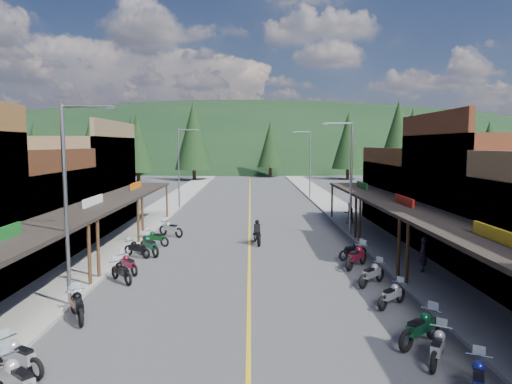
{
  "coord_description": "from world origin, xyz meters",
  "views": [
    {
      "loc": [
        0.06,
        -23.6,
        6.47
      ],
      "look_at": [
        0.48,
        9.42,
        3.0
      ],
      "focal_mm": 32.0,
      "sensor_mm": 36.0,
      "label": 1
    }
  ],
  "objects_px": {
    "pine_8": "(91,148)",
    "bike_west_8": "(137,248)",
    "shop_west_3": "(69,183)",
    "rider_on_bike": "(257,234)",
    "bike_east_4": "(420,327)",
    "pine_5": "(412,137)",
    "streetlight_2": "(349,173)",
    "pine_11": "(398,139)",
    "bike_east_7": "(357,255)",
    "bike_west_10": "(156,237)",
    "pedestrian_east_a": "(423,254)",
    "bike_east_8": "(353,250)",
    "pine_3": "(270,144)",
    "pine_1": "(132,140)",
    "bike_west_4": "(78,304)",
    "bike_east_2": "(478,378)",
    "pine_0": "(35,144)",
    "bike_west_3": "(19,355)",
    "pine_7": "(102,141)",
    "shop_east_2": "(494,197)",
    "bike_east_5": "(392,294)",
    "bike_west_11": "(171,228)",
    "bike_west_5": "(77,304)",
    "pine_4": "(348,140)",
    "pine_9": "(409,145)",
    "bike_west_7": "(128,263)",
    "streetlight_0": "(69,196)",
    "shop_west_2": "(3,215)",
    "bike_west_6": "(121,271)",
    "pedestrian_east_b": "(349,213)",
    "shop_east_3": "(427,195)",
    "bike_east_6": "(372,273)",
    "streetlight_1": "(180,164)",
    "pine_10": "(138,142)"
  },
  "relations": [
    {
      "from": "pine_5",
      "to": "bike_east_2",
      "type": "xyz_separation_m",
      "value": [
        -28.14,
        -84.65,
        -7.43
      ]
    },
    {
      "from": "streetlight_0",
      "to": "bike_east_7",
      "type": "relative_size",
      "value": 3.44
    },
    {
      "from": "shop_east_3",
      "to": "pine_7",
      "type": "height_order",
      "value": "pine_7"
    },
    {
      "from": "pine_3",
      "to": "pine_9",
      "type": "bearing_deg",
      "value": -46.4
    },
    {
      "from": "bike_east_7",
      "to": "pine_8",
      "type": "bearing_deg",
      "value": 162.32
    },
    {
      "from": "bike_west_5",
      "to": "bike_east_5",
      "type": "bearing_deg",
      "value": -26.81
    },
    {
      "from": "bike_east_6",
      "to": "shop_east_3",
      "type": "bearing_deg",
      "value": 106.16
    },
    {
      "from": "shop_west_2",
      "to": "bike_west_6",
      "type": "height_order",
      "value": "shop_west_2"
    },
    {
      "from": "pine_8",
      "to": "pine_0",
      "type": "bearing_deg",
      "value": 129.29
    },
    {
      "from": "bike_west_3",
      "to": "bike_east_5",
      "type": "relative_size",
      "value": 1.06
    },
    {
      "from": "shop_west_3",
      "to": "streetlight_1",
      "type": "bearing_deg",
      "value": 57.44
    },
    {
      "from": "bike_east_4",
      "to": "bike_west_3",
      "type": "bearing_deg",
      "value": -120.31
    },
    {
      "from": "bike_east_7",
      "to": "bike_west_10",
      "type": "bearing_deg",
      "value": -166.85
    },
    {
      "from": "pedestrian_east_a",
      "to": "bike_east_8",
      "type": "bearing_deg",
      "value": -122.1
    },
    {
      "from": "pine_3",
      "to": "bike_west_8",
      "type": "bearing_deg",
      "value": -99.3
    },
    {
      "from": "pine_10",
      "to": "bike_west_11",
      "type": "bearing_deg",
      "value": -73.45
    },
    {
      "from": "pine_9",
      "to": "bike_west_7",
      "type": "height_order",
      "value": "pine_9"
    },
    {
      "from": "bike_east_4",
      "to": "pine_5",
      "type": "bearing_deg",
      "value": 122.38
    },
    {
      "from": "bike_west_4",
      "to": "bike_east_2",
      "type": "height_order",
      "value": "bike_west_4"
    },
    {
      "from": "pine_9",
      "to": "bike_west_10",
      "type": "relative_size",
      "value": 5.48
    },
    {
      "from": "bike_east_6",
      "to": "pedestrian_east_a",
      "type": "height_order",
      "value": "pedestrian_east_a"
    },
    {
      "from": "shop_east_2",
      "to": "pine_0",
      "type": "distance_m",
      "value": 80.86
    },
    {
      "from": "shop_east_2",
      "to": "bike_west_3",
      "type": "height_order",
      "value": "shop_east_2"
    },
    {
      "from": "streetlight_2",
      "to": "pine_11",
      "type": "bearing_deg",
      "value": 66.49
    },
    {
      "from": "pine_4",
      "to": "bike_west_3",
      "type": "distance_m",
      "value": 75.62
    },
    {
      "from": "pine_10",
      "to": "bike_west_6",
      "type": "xyz_separation_m",
      "value": [
        12.0,
        -52.66,
        -6.23
      ]
    },
    {
      "from": "pine_7",
      "to": "bike_east_8",
      "type": "bearing_deg",
      "value": -63.11
    },
    {
      "from": "bike_east_7",
      "to": "bike_east_8",
      "type": "height_order",
      "value": "bike_east_7"
    },
    {
      "from": "bike_west_3",
      "to": "bike_west_11",
      "type": "height_order",
      "value": "bike_west_11"
    },
    {
      "from": "shop_east_2",
      "to": "bike_east_2",
      "type": "xyz_separation_m",
      "value": [
        -7.92,
        -14.35,
        -2.96
      ]
    },
    {
      "from": "shop_east_3",
      "to": "pine_5",
      "type": "height_order",
      "value": "pine_5"
    },
    {
      "from": "streetlight_2",
      "to": "pedestrian_east_b",
      "type": "bearing_deg",
      "value": 76.83
    },
    {
      "from": "bike_west_11",
      "to": "pine_7",
      "type": "bearing_deg",
      "value": 57.1
    },
    {
      "from": "bike_west_4",
      "to": "pine_0",
      "type": "bearing_deg",
      "value": 88.84
    },
    {
      "from": "pine_1",
      "to": "shop_west_3",
      "type": "bearing_deg",
      "value": -80.13
    },
    {
      "from": "streetlight_1",
      "to": "bike_west_4",
      "type": "bearing_deg",
      "value": -88.71
    },
    {
      "from": "pine_1",
      "to": "bike_east_6",
      "type": "bearing_deg",
      "value": -67.96
    },
    {
      "from": "shop_west_2",
      "to": "bike_east_8",
      "type": "distance_m",
      "value": 19.68
    },
    {
      "from": "shop_east_2",
      "to": "bike_west_6",
      "type": "xyz_separation_m",
      "value": [
        -19.78,
        -4.36,
        -2.96
      ]
    },
    {
      "from": "pine_8",
      "to": "bike_west_8",
      "type": "height_order",
      "value": "pine_8"
    },
    {
      "from": "pine_0",
      "to": "bike_west_3",
      "type": "relative_size",
      "value": 5.47
    },
    {
      "from": "shop_east_3",
      "to": "streetlight_0",
      "type": "bearing_deg",
      "value": -140.12
    },
    {
      "from": "pine_0",
      "to": "bike_west_10",
      "type": "bearing_deg",
      "value": -59.14
    },
    {
      "from": "shop_west_3",
      "to": "rider_on_bike",
      "type": "xyz_separation_m",
      "value": [
        14.28,
        -5.81,
        -2.86
      ]
    },
    {
      "from": "bike_west_10",
      "to": "pine_11",
      "type": "bearing_deg",
      "value": -11.87
    },
    {
      "from": "pine_4",
      "to": "pine_3",
      "type": "bearing_deg",
      "value": 156.8
    },
    {
      "from": "pine_1",
      "to": "bike_west_10",
      "type": "height_order",
      "value": "pine_1"
    },
    {
      "from": "pine_1",
      "to": "bike_east_7",
      "type": "bearing_deg",
      "value": -67.13
    },
    {
      "from": "pine_7",
      "to": "bike_west_8",
      "type": "height_order",
      "value": "pine_7"
    },
    {
      "from": "bike_west_4",
      "to": "pine_3",
      "type": "bearing_deg",
      "value": 54.89
    }
  ]
}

